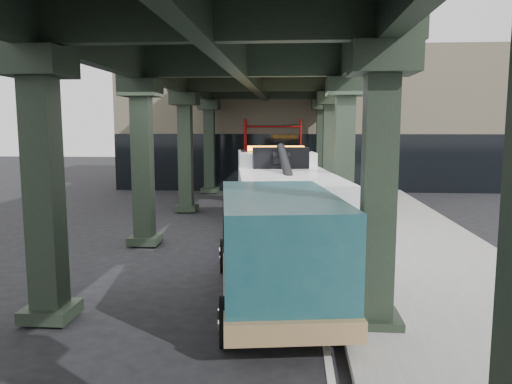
% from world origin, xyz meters
% --- Properties ---
extents(ground, '(90.00, 90.00, 0.00)m').
position_xyz_m(ground, '(0.00, 0.00, 0.00)').
color(ground, black).
rests_on(ground, ground).
extents(sidewalk, '(5.00, 40.00, 0.15)m').
position_xyz_m(sidewalk, '(4.50, 2.00, 0.07)').
color(sidewalk, gray).
rests_on(sidewalk, ground).
extents(lane_stripe, '(0.12, 38.00, 0.01)m').
position_xyz_m(lane_stripe, '(1.70, 2.00, 0.01)').
color(lane_stripe, silver).
rests_on(lane_stripe, ground).
extents(viaduct, '(7.40, 32.00, 6.40)m').
position_xyz_m(viaduct, '(-0.40, 2.00, 5.46)').
color(viaduct, '#212A1F').
rests_on(viaduct, ground).
extents(building, '(22.00, 10.00, 8.00)m').
position_xyz_m(building, '(2.00, 20.00, 4.00)').
color(building, '#C6B793').
rests_on(building, ground).
extents(scaffolding, '(3.08, 0.88, 4.00)m').
position_xyz_m(scaffolding, '(0.00, 14.64, 2.11)').
color(scaffolding, '#B00E0E').
rests_on(scaffolding, ground).
extents(tow_truck, '(3.72, 9.65, 3.09)m').
position_xyz_m(tow_truck, '(0.75, 3.08, 1.51)').
color(tow_truck, black).
rests_on(tow_truck, ground).
extents(towed_van, '(3.00, 6.02, 2.34)m').
position_xyz_m(towed_van, '(0.80, -2.88, 1.26)').
color(towed_van, '#133E45').
rests_on(towed_van, ground).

